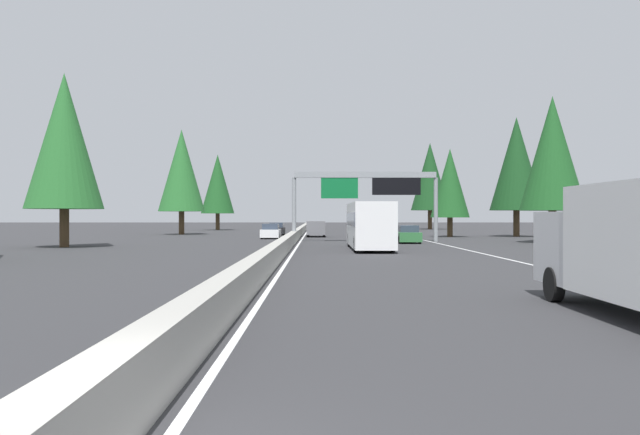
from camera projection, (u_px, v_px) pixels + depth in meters
ground_plane at (300, 238)px, 65.67m from camera, size 320.00×320.00×0.00m
median_barrier at (302, 230)px, 85.67m from camera, size 180.00×0.56×0.90m
shoulder_stripe_right at (403, 235)px, 75.71m from camera, size 160.00×0.16×0.01m
shoulder_stripe_median at (304, 235)px, 75.67m from camera, size 160.00×0.16×0.01m
sign_gantry_overhead at (367, 186)px, 57.56m from camera, size 0.50×12.68×6.05m
bus_near_center at (369, 224)px, 44.60m from camera, size 11.50×2.55×3.10m
sedan_mid_right at (407, 235)px, 54.73m from camera, size 4.40×1.80×1.47m
sedan_distant_a at (356, 224)px, 123.40m from camera, size 4.40×1.80×1.47m
minivan_mid_center at (316, 228)px, 71.04m from camera, size 5.00×1.95×1.69m
oncoming_near at (277, 229)px, 77.35m from camera, size 4.40×1.80×1.47m
oncoming_far at (271, 232)px, 65.33m from camera, size 4.40×1.80×1.47m
conifer_right_near at (552, 154)px, 55.22m from camera, size 5.38×5.38×12.22m
conifer_right_mid at (450, 183)px, 70.69m from camera, size 4.14×4.14×9.42m
conifer_right_far at (516, 164)px, 71.63m from camera, size 5.69×5.69×12.92m
conifer_right_distant at (430, 177)px, 110.87m from camera, size 6.36×6.36×14.45m
conifer_left_near at (64, 141)px, 47.42m from camera, size 5.49×5.49×12.47m
conifer_left_mid at (182, 171)px, 79.92m from camera, size 5.57×5.57×12.66m
conifer_left_far at (218, 184)px, 104.93m from camera, size 5.26×5.26×11.95m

